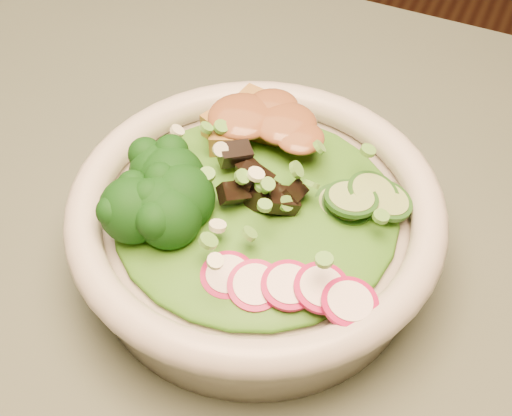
% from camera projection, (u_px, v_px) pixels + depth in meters
% --- Properties ---
extents(dining_table, '(1.20, 0.80, 0.75)m').
position_uv_depth(dining_table, '(92.00, 313.00, 0.63)').
color(dining_table, black).
rests_on(dining_table, ground).
extents(salad_bowl, '(0.26, 0.26, 0.07)m').
position_uv_depth(salad_bowl, '(256.00, 226.00, 0.50)').
color(salad_bowl, beige).
rests_on(salad_bowl, dining_table).
extents(lettuce_bed, '(0.20, 0.20, 0.02)m').
position_uv_depth(lettuce_bed, '(256.00, 207.00, 0.49)').
color(lettuce_bed, '#2C6214').
rests_on(lettuce_bed, salad_bowl).
extents(broccoli_florets, '(0.09, 0.08, 0.04)m').
position_uv_depth(broccoli_florets, '(166.00, 193.00, 0.47)').
color(broccoli_florets, black).
rests_on(broccoli_florets, salad_bowl).
extents(radish_slices, '(0.11, 0.06, 0.02)m').
position_uv_depth(radish_slices, '(259.00, 280.00, 0.44)').
color(radish_slices, '#9E0C41').
rests_on(radish_slices, salad_bowl).
extents(cucumber_slices, '(0.08, 0.08, 0.03)m').
position_uv_depth(cucumber_slices, '(350.00, 198.00, 0.48)').
color(cucumber_slices, '#96B966').
rests_on(cucumber_slices, salad_bowl).
extents(mushroom_heap, '(0.08, 0.08, 0.04)m').
position_uv_depth(mushroom_heap, '(256.00, 181.00, 0.48)').
color(mushroom_heap, black).
rests_on(mushroom_heap, salad_bowl).
extents(tofu_cubes, '(0.10, 0.07, 0.03)m').
position_uv_depth(tofu_cubes, '(259.00, 134.00, 0.52)').
color(tofu_cubes, olive).
rests_on(tofu_cubes, salad_bowl).
extents(peanut_sauce, '(0.07, 0.05, 0.02)m').
position_uv_depth(peanut_sauce, '(259.00, 121.00, 0.51)').
color(peanut_sauce, brown).
rests_on(peanut_sauce, tofu_cubes).
extents(scallion_garnish, '(0.18, 0.18, 0.02)m').
position_uv_depth(scallion_garnish, '(256.00, 184.00, 0.47)').
color(scallion_garnish, '#569F38').
rests_on(scallion_garnish, salad_bowl).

